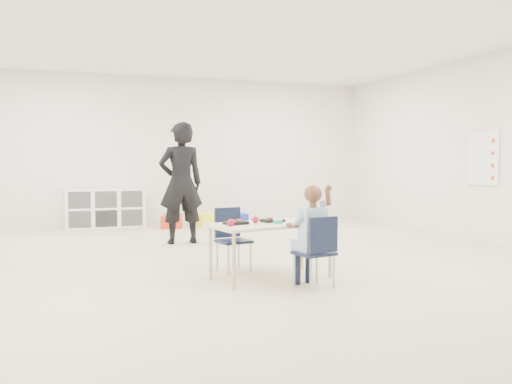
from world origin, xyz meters
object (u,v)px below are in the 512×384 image
object	(u,v)px
child	(314,231)
adult	(181,183)
chair_near	(314,251)
table	(271,250)
cubby_shelf	(105,208)

from	to	relation	value
child	adult	xyz separation A→B (m)	(-0.65, 3.15, 0.34)
chair_near	table	bearing A→B (deg)	105.72
table	cubby_shelf	world-z (taller)	cubby_shelf
chair_near	child	world-z (taller)	child
chair_near	cubby_shelf	size ratio (longest dim) A/B	0.49
chair_near	cubby_shelf	xyz separation A→B (m)	(-1.57, 5.49, 0.01)
cubby_shelf	adult	xyz separation A→B (m)	(0.92, -2.34, 0.53)
child	cubby_shelf	xyz separation A→B (m)	(-1.57, 5.49, -0.19)
table	child	bearing A→B (deg)	-74.28
table	child	size ratio (longest dim) A/B	1.24
table	chair_near	size ratio (longest dim) A/B	1.96
table	cubby_shelf	distance (m)	5.17
chair_near	child	bearing A→B (deg)	168.87
table	chair_near	world-z (taller)	chair_near
child	adult	bearing A→B (deg)	90.49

